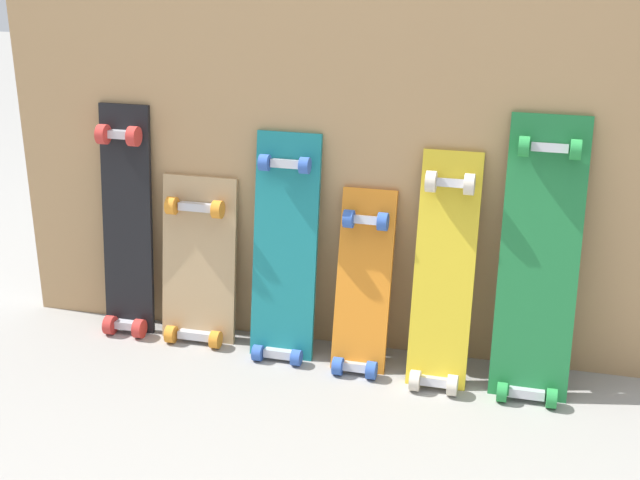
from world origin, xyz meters
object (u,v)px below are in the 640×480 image
(skateboard_black, at_px, (127,231))
(skateboard_teal, at_px, (284,259))
(skateboard_green, at_px, (538,272))
(skateboard_orange, at_px, (362,293))
(skateboard_natural, at_px, (198,271))
(skateboard_yellow, at_px, (443,283))

(skateboard_black, distance_m, skateboard_teal, 0.52)
(skateboard_green, bearing_deg, skateboard_orange, 178.79)
(skateboard_black, bearing_deg, skateboard_teal, -2.86)
(skateboard_black, distance_m, skateboard_green, 1.26)
(skateboard_natural, distance_m, skateboard_yellow, 0.77)
(skateboard_black, relative_size, skateboard_yellow, 1.10)
(skateboard_black, relative_size, skateboard_green, 0.94)
(skateboard_teal, xyz_separation_m, skateboard_green, (0.74, -0.03, 0.05))
(skateboard_black, height_order, skateboard_green, skateboard_green)
(skateboard_black, distance_m, skateboard_yellow, 1.00)
(skateboard_teal, bearing_deg, skateboard_yellow, -4.13)
(skateboard_natural, xyz_separation_m, skateboard_teal, (0.29, -0.02, 0.08))
(skateboard_natural, relative_size, skateboard_orange, 0.99)
(skateboard_teal, height_order, skateboard_green, skateboard_green)
(skateboard_black, bearing_deg, skateboard_orange, -3.34)
(skateboard_black, bearing_deg, skateboard_natural, -1.07)
(skateboard_natural, xyz_separation_m, skateboard_orange, (0.53, -0.04, 0.00))
(skateboard_teal, bearing_deg, skateboard_natural, 175.67)
(skateboard_orange, bearing_deg, skateboard_teal, 175.62)
(skateboard_orange, bearing_deg, skateboard_green, -1.21)
(skateboard_teal, xyz_separation_m, skateboard_yellow, (0.48, -0.03, -0.01))
(skateboard_yellow, relative_size, skateboard_green, 0.86)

